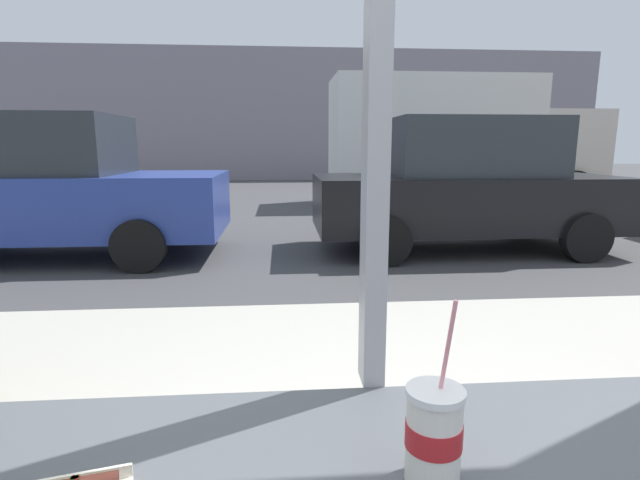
# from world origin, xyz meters

# --- Properties ---
(ground_plane) EXTENTS (60.00, 60.00, 0.00)m
(ground_plane) POSITION_xyz_m (0.00, 8.00, 0.00)
(ground_plane) COLOR #424244
(sidewalk_strip) EXTENTS (16.00, 2.80, 0.15)m
(sidewalk_strip) POSITION_xyz_m (0.00, 1.60, 0.07)
(sidewalk_strip) COLOR #B2ADA3
(sidewalk_strip) RESTS_ON ground
(building_facade_far) EXTENTS (28.00, 1.20, 5.58)m
(building_facade_far) POSITION_xyz_m (0.00, 21.20, 2.79)
(building_facade_far) COLOR gray
(building_facade_far) RESTS_ON ground
(soda_cup_right) EXTENTS (0.10, 0.10, 0.32)m
(soda_cup_right) POSITION_xyz_m (0.04, -0.28, 1.02)
(soda_cup_right) COLOR silver
(soda_cup_right) RESTS_ON window_counter
(parked_car_blue) EXTENTS (4.69, 2.05, 1.88)m
(parked_car_blue) POSITION_xyz_m (-3.41, 5.74, 0.94)
(parked_car_blue) COLOR #283D93
(parked_car_blue) RESTS_ON ground
(parked_car_black) EXTENTS (4.23, 1.92, 1.86)m
(parked_car_black) POSITION_xyz_m (2.41, 5.74, 0.92)
(parked_car_black) COLOR black
(parked_car_black) RESTS_ON ground
(box_truck) EXTENTS (6.73, 2.44, 3.14)m
(box_truck) POSITION_xyz_m (4.28, 11.36, 1.69)
(box_truck) COLOR silver
(box_truck) RESTS_ON ground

